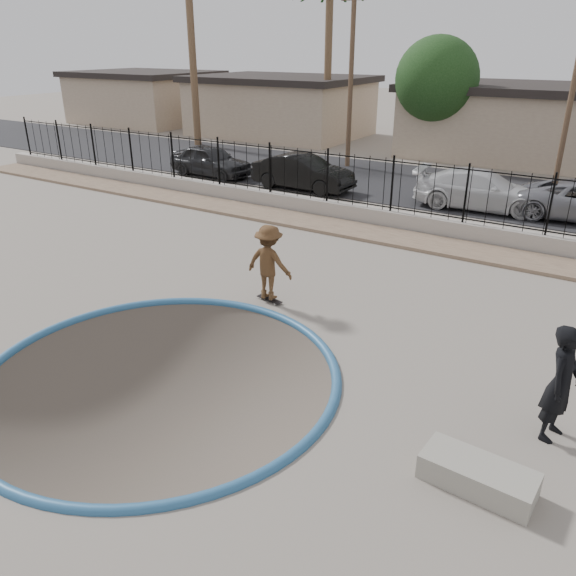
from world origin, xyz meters
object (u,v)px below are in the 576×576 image
at_px(videographer, 561,384).
at_px(car_c, 481,190).
at_px(concrete_ledge, 478,476).
at_px(skater, 269,266).
at_px(skateboard, 269,299).
at_px(car_a, 211,161).
at_px(car_b, 303,172).

bearing_deg(videographer, car_c, 31.79).
bearing_deg(car_c, concrete_ledge, -170.74).
relative_size(skater, skateboard, 2.48).
relative_size(skateboard, concrete_ledge, 0.47).
bearing_deg(videographer, skateboard, 86.90).
relative_size(skater, car_a, 0.44).
height_order(skateboard, car_b, car_b).
xyz_separation_m(car_b, car_c, (7.39, 0.92, -0.01)).
relative_size(skateboard, videographer, 0.38).
xyz_separation_m(skater, videographer, (6.82, -1.89, 0.06)).
bearing_deg(videographer, car_a, 66.82).
bearing_deg(videographer, skater, 86.90).
bearing_deg(car_a, skateboard, -131.75).
xyz_separation_m(skateboard, concrete_ledge, (6.11, -3.71, 0.15)).
bearing_deg(concrete_ledge, videographer, 68.72).
height_order(skater, videographer, videographer).
bearing_deg(skater, videographer, 162.54).
bearing_deg(skateboard, car_b, 126.83).
xyz_separation_m(videographer, car_c, (-4.66, 13.21, -0.23)).
height_order(concrete_ledge, car_b, car_b).
distance_m(concrete_ledge, car_a, 21.71).
xyz_separation_m(videographer, concrete_ledge, (-0.71, -1.82, -0.80)).
bearing_deg(car_b, car_c, -82.45).
height_order(skateboard, concrete_ledge, concrete_ledge).
distance_m(videographer, concrete_ledge, 2.11).
relative_size(videographer, car_b, 0.44).
xyz_separation_m(skateboard, car_b, (-5.23, 10.40, 0.72)).
distance_m(skater, videographer, 7.08).
distance_m(skater, car_b, 11.64).
height_order(skateboard, videographer, videographer).
height_order(videographer, concrete_ledge, videographer).
xyz_separation_m(skater, concrete_ledge, (6.11, -3.71, -0.73)).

